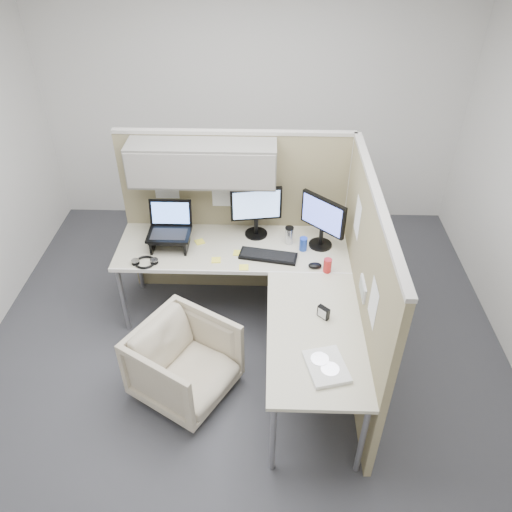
{
  "coord_description": "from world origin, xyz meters",
  "views": [
    {
      "loc": [
        0.2,
        -2.92,
        3.26
      ],
      "look_at": [
        0.1,
        0.25,
        0.85
      ],
      "focal_mm": 35.0,
      "sensor_mm": 36.0,
      "label": 1
    }
  ],
  "objects_px": {
    "office_chair": "(184,360)",
    "monitor_left": "(256,208)",
    "keyboard": "(268,256)",
    "desk": "(259,282)"
  },
  "relations": [
    {
      "from": "desk",
      "to": "office_chair",
      "type": "distance_m",
      "value": 0.84
    },
    {
      "from": "office_chair",
      "to": "keyboard",
      "type": "xyz_separation_m",
      "value": [
        0.62,
        0.8,
        0.4
      ]
    },
    {
      "from": "office_chair",
      "to": "keyboard",
      "type": "distance_m",
      "value": 1.09
    },
    {
      "from": "desk",
      "to": "monitor_left",
      "type": "distance_m",
      "value": 0.68
    },
    {
      "from": "office_chair",
      "to": "desk",
      "type": "bearing_deg",
      "value": -14.95
    },
    {
      "from": "office_chair",
      "to": "monitor_left",
      "type": "xyz_separation_m",
      "value": [
        0.51,
        1.13,
        0.66
      ]
    },
    {
      "from": "desk",
      "to": "office_chair",
      "type": "xyz_separation_m",
      "value": [
        -0.55,
        -0.53,
        -0.34
      ]
    },
    {
      "from": "monitor_left",
      "to": "keyboard",
      "type": "relative_size",
      "value": 0.97
    },
    {
      "from": "office_chair",
      "to": "monitor_left",
      "type": "distance_m",
      "value": 1.41
    },
    {
      "from": "office_chair",
      "to": "keyboard",
      "type": "height_order",
      "value": "keyboard"
    }
  ]
}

